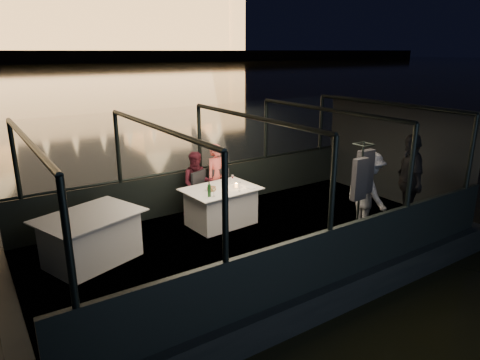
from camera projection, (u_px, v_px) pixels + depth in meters
boat_hull at (251, 261)px, 8.28m from camera, size 8.60×4.40×1.00m
boat_deck at (252, 239)px, 8.14m from camera, size 8.00×4.00×0.04m
gunwale_port at (201, 188)px, 9.60m from camera, size 8.00×0.08×0.90m
gunwale_starboard at (328, 257)px, 6.41m from camera, size 8.00×0.08×0.90m
cabin_glass_port at (199, 138)px, 9.26m from camera, size 8.00×0.02×1.40m
cabin_glass_starboard at (333, 184)px, 6.07m from camera, size 8.00×0.02×1.40m
cabin_roof_glass at (253, 117)px, 7.46m from camera, size 8.00×4.00×0.02m
end_wall_fore at (6, 228)px, 5.69m from camera, size 0.02×4.00×2.30m
end_wall_aft at (393, 152)px, 9.91m from camera, size 0.02×4.00×2.30m
canopy_ribs at (252, 180)px, 7.80m from camera, size 8.00×4.00×2.30m
dining_table_central at (221, 206)px, 8.68m from camera, size 1.53×1.16×0.77m
dining_table_aft at (92, 240)px, 7.12m from camera, size 1.88×1.62×0.84m
chair_port_left at (204, 198)px, 8.97m from camera, size 0.61×0.61×0.98m
chair_port_right at (224, 194)px, 9.20m from camera, size 0.58×0.58×0.96m
coat_stand at (359, 197)px, 7.65m from camera, size 0.66×0.60×1.92m
person_woman_coral at (217, 178)px, 9.33m from camera, size 0.60×0.45×1.51m
person_man_maroon at (197, 182)px, 9.07m from camera, size 0.82×0.75×1.39m
passenger_stripe at (367, 191)px, 8.13m from camera, size 0.78×1.15×1.64m
passenger_dark at (408, 186)px, 8.48m from camera, size 1.04×1.18×1.90m
wine_bottle at (209, 189)px, 8.05m from camera, size 0.07×0.07×0.29m
bread_basket at (211, 189)px, 8.42m from camera, size 0.19×0.19×0.07m
amber_candle at (236, 185)px, 8.63m from camera, size 0.07×0.07×0.08m
plate_near at (251, 187)px, 8.61m from camera, size 0.28×0.28×0.01m
plate_far at (211, 190)px, 8.47m from camera, size 0.24×0.24×0.01m
wine_glass_white at (214, 192)px, 8.07m from camera, size 0.07×0.07×0.17m
wine_glass_red at (233, 179)px, 8.84m from camera, size 0.08×0.08×0.19m
wine_glass_empty at (239, 187)px, 8.38m from camera, size 0.08×0.08×0.19m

